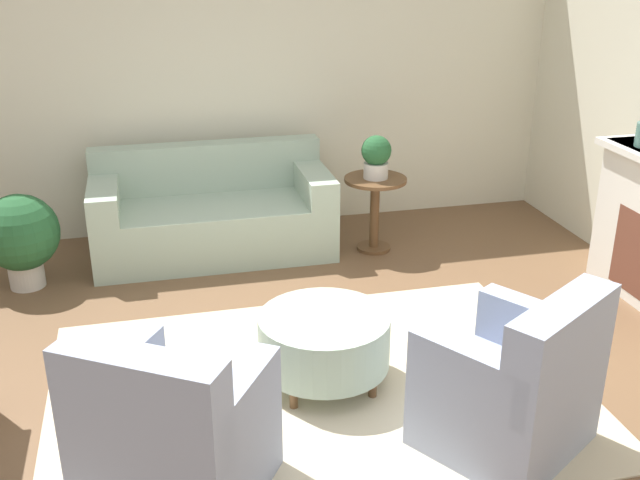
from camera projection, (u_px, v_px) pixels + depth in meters
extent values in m
plane|color=brown|center=(317.00, 390.00, 4.54)|extent=(16.00, 16.00, 0.00)
cube|color=beige|center=(241.00, 75.00, 6.67)|extent=(9.79, 0.12, 2.80)
cube|color=beige|center=(317.00, 389.00, 4.54)|extent=(3.17, 2.30, 0.01)
cube|color=#9EB29E|center=(214.00, 228.00, 6.40)|extent=(1.99, 0.92, 0.46)
cube|color=#9EB29E|center=(207.00, 166.00, 6.56)|extent=(1.99, 0.20, 0.42)
cube|color=#9EB29E|center=(104.00, 198.00, 6.06)|extent=(0.24, 0.88, 0.23)
cube|color=#9EB29E|center=(314.00, 182.00, 6.44)|extent=(0.24, 0.88, 0.23)
cube|color=brown|center=(221.00, 270.00, 6.09)|extent=(1.79, 0.05, 0.06)
cube|color=#8E99B2|center=(179.00, 457.00, 3.63)|extent=(1.06, 1.04, 0.40)
cube|color=#8E99B2|center=(142.00, 407.00, 3.23)|extent=(0.77, 0.59, 0.52)
cube|color=#8E99B2|center=(239.00, 407.00, 3.42)|extent=(0.49, 0.66, 0.29)
cube|color=#8E99B2|center=(117.00, 382.00, 3.62)|extent=(0.49, 0.66, 0.29)
cube|color=brown|center=(213.00, 444.00, 3.99)|extent=(0.62, 0.42, 0.06)
cube|color=#8E99B2|center=(503.00, 408.00, 4.00)|extent=(1.06, 1.04, 0.40)
cube|color=#8E99B2|center=(560.00, 351.00, 3.66)|extent=(0.77, 0.59, 0.52)
cube|color=#8E99B2|center=(537.00, 329.00, 4.10)|extent=(0.49, 0.66, 0.29)
cube|color=#8E99B2|center=(471.00, 375.00, 3.67)|extent=(0.49, 0.66, 0.29)
cube|color=brown|center=(449.00, 410.00, 4.28)|extent=(0.62, 0.42, 0.06)
cylinder|color=#9EB29E|center=(324.00, 340.00, 4.52)|extent=(0.80, 0.80, 0.32)
cylinder|color=brown|center=(294.00, 398.00, 4.34)|extent=(0.05, 0.05, 0.12)
cylinder|color=brown|center=(373.00, 387.00, 4.44)|extent=(0.05, 0.05, 0.12)
cylinder|color=brown|center=(279.00, 356.00, 4.77)|extent=(0.05, 0.05, 0.12)
cylinder|color=brown|center=(351.00, 347.00, 4.87)|extent=(0.05, 0.05, 0.12)
cylinder|color=brown|center=(375.00, 180.00, 6.32)|extent=(0.53, 0.53, 0.03)
cylinder|color=brown|center=(374.00, 216.00, 6.45)|extent=(0.08, 0.08, 0.62)
cylinder|color=brown|center=(373.00, 247.00, 6.56)|extent=(0.29, 0.29, 0.03)
cylinder|color=beige|center=(376.00, 170.00, 6.29)|extent=(0.21, 0.21, 0.13)
sphere|color=#23562D|center=(376.00, 150.00, 6.23)|extent=(0.25, 0.25, 0.25)
cylinder|color=beige|center=(27.00, 274.00, 5.84)|extent=(0.27, 0.27, 0.20)
sphere|color=#23562D|center=(20.00, 232.00, 5.71)|extent=(0.59, 0.59, 0.59)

